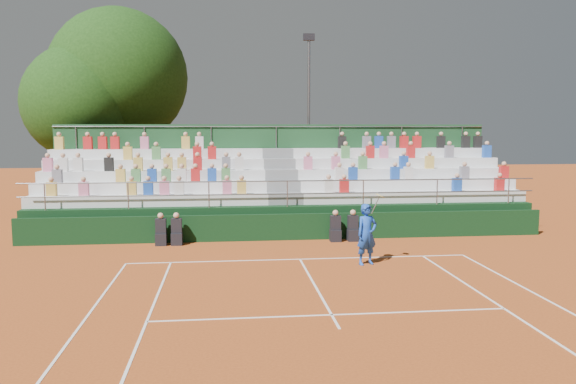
{
  "coord_description": "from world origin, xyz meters",
  "views": [
    {
      "loc": [
        -2.34,
        -17.63,
        4.21
      ],
      "look_at": [
        0.0,
        3.5,
        1.8
      ],
      "focal_mm": 35.0,
      "sensor_mm": 36.0,
      "label": 1
    }
  ],
  "objects": [
    {
      "name": "grandstand",
      "position": [
        -0.01,
        6.44,
        1.08
      ],
      "size": [
        20.0,
        5.2,
        4.4
      ],
      "color": "black",
      "rests_on": "ground"
    },
    {
      "name": "tree_east",
      "position": [
        -7.91,
        13.15,
        6.87
      ],
      "size": [
        7.2,
        7.2,
        10.48
      ],
      "color": "#362213",
      "rests_on": "ground"
    },
    {
      "name": "courtside_wall",
      "position": [
        0.0,
        3.2,
        0.5
      ],
      "size": [
        20.0,
        0.15,
        1.0
      ],
      "primitive_type": "cube",
      "color": "black",
      "rests_on": "ground"
    },
    {
      "name": "tree_west",
      "position": [
        -9.56,
        11.95,
        5.5
      ],
      "size": [
        5.83,
        5.83,
        8.43
      ],
      "color": "#362213",
      "rests_on": "ground"
    },
    {
      "name": "line_officials",
      "position": [
        -1.2,
        2.75,
        0.48
      ],
      "size": [
        7.48,
        0.4,
        1.19
      ],
      "color": "black",
      "rests_on": "ground"
    },
    {
      "name": "tennis_player",
      "position": [
        1.97,
        -0.89,
        0.95
      ],
      "size": [
        0.93,
        0.65,
        2.22
      ],
      "color": "blue",
      "rests_on": "ground"
    },
    {
      "name": "floodlight_mast",
      "position": [
        2.13,
        12.64,
        5.3
      ],
      "size": [
        0.6,
        0.25,
        9.23
      ],
      "color": "gray",
      "rests_on": "ground"
    },
    {
      "name": "ground",
      "position": [
        0.0,
        0.0,
        0.0
      ],
      "size": [
        90.0,
        90.0,
        0.0
      ],
      "primitive_type": "plane",
      "color": "#A84B1C",
      "rests_on": "ground"
    }
  ]
}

